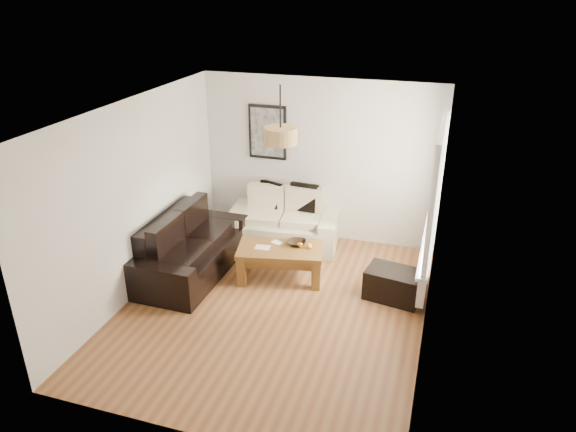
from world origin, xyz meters
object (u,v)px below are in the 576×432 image
(ottoman, at_px, (393,284))
(sofa_leather, at_px, (191,246))
(coffee_table, at_px, (280,263))
(loveseat_cream, at_px, (283,219))

(ottoman, bearing_deg, sofa_leather, -176.54)
(sofa_leather, xyz_separation_m, coffee_table, (1.28, 0.21, -0.19))
(loveseat_cream, height_order, coffee_table, loveseat_cream)
(loveseat_cream, distance_m, ottoman, 2.20)
(coffee_table, xyz_separation_m, ottoman, (1.60, -0.04, -0.04))
(sofa_leather, bearing_deg, coffee_table, -79.71)
(coffee_table, relative_size, ottoman, 1.64)
(sofa_leather, xyz_separation_m, ottoman, (2.88, 0.17, -0.22))
(loveseat_cream, distance_m, coffee_table, 1.11)
(loveseat_cream, height_order, sofa_leather, sofa_leather)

